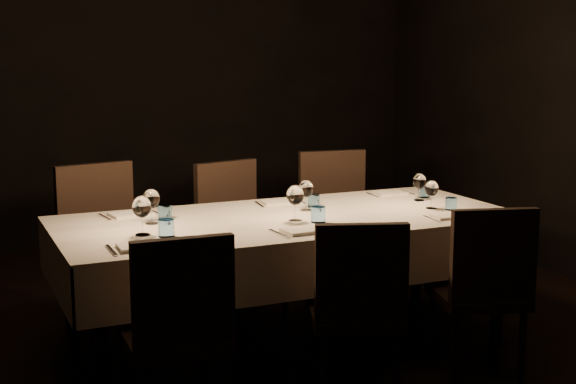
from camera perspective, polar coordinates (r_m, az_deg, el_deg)
name	(u,v)px	position (r m, az deg, el deg)	size (l,w,h in m)	color
room	(288,82)	(4.32, 0.00, 7.85)	(5.01, 6.01, 3.01)	black
dining_table	(288,230)	(4.42, 0.00, -2.72)	(2.52, 1.12, 0.76)	black
chair_near_left	(178,324)	(3.52, -7.80, -9.27)	(0.45, 0.45, 0.91)	black
place_setting_near_left	(148,224)	(3.93, -9.90, -2.23)	(0.36, 0.42, 0.20)	silver
chair_near_center	(357,301)	(3.82, 4.96, -7.75)	(0.54, 0.54, 0.89)	black
place_setting_near_center	(304,210)	(4.20, 1.14, -1.30)	(0.36, 0.42, 0.20)	silver
chair_near_right	(484,283)	(4.21, 13.79, -6.28)	(0.54, 0.54, 0.90)	black
place_setting_near_right	(442,200)	(4.62, 10.88, -0.58)	(0.30, 0.39, 0.16)	silver
chair_far_left	(104,241)	(4.89, -12.92, -3.43)	(0.56, 0.56, 1.00)	black
place_setting_far_left	(148,207)	(4.37, -9.91, -1.06)	(0.35, 0.41, 0.19)	silver
chair_far_center	(236,229)	(5.20, -3.72, -2.63)	(0.56, 0.56, 0.96)	black
place_setting_far_center	(300,196)	(4.66, 0.85, -0.28)	(0.32, 0.40, 0.18)	silver
chair_far_right	(338,217)	(5.48, 3.55, -1.82)	(0.53, 0.53, 0.99)	black
place_setting_far_right	(411,188)	(5.02, 8.77, 0.31)	(0.30, 0.39, 0.17)	silver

